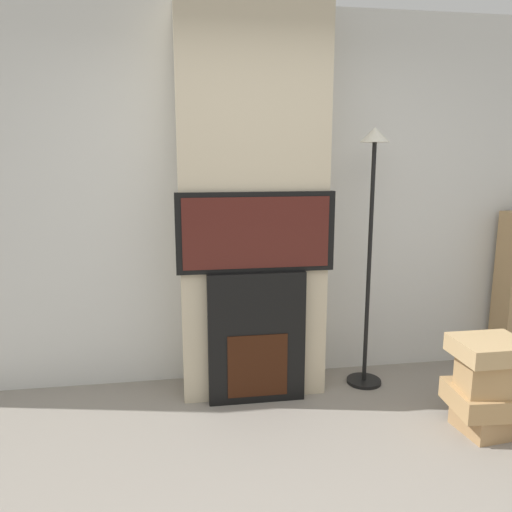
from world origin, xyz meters
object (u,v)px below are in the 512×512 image
at_px(fireplace, 256,337).
at_px(television, 256,232).
at_px(box_stack, 489,386).
at_px(floor_lamp, 371,222).

height_order(fireplace, television, television).
distance_m(television, box_stack, 1.73).
xyz_separation_m(fireplace, television, (0.00, -0.00, 0.73)).
distance_m(fireplace, television, 0.73).
xyz_separation_m(floor_lamp, box_stack, (0.50, -0.76, -0.92)).
bearing_deg(fireplace, floor_lamp, 8.17).
xyz_separation_m(television, box_stack, (1.34, -0.64, -0.88)).
height_order(fireplace, floor_lamp, floor_lamp).
xyz_separation_m(fireplace, box_stack, (1.34, -0.64, -0.16)).
bearing_deg(floor_lamp, box_stack, -56.80).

